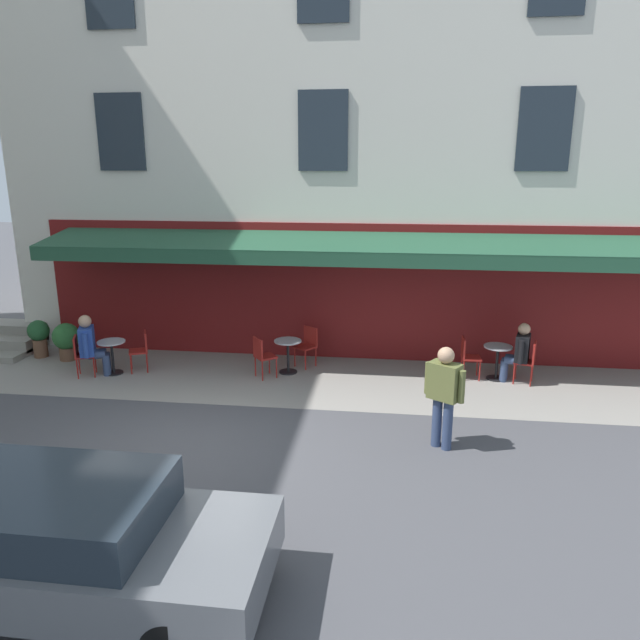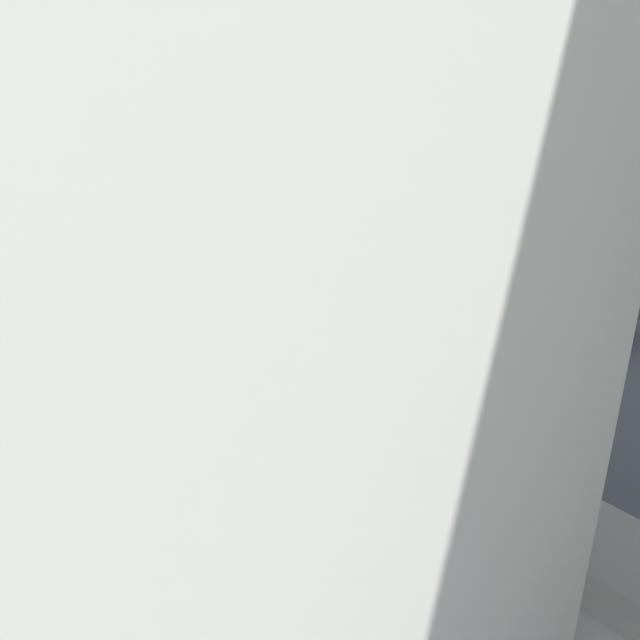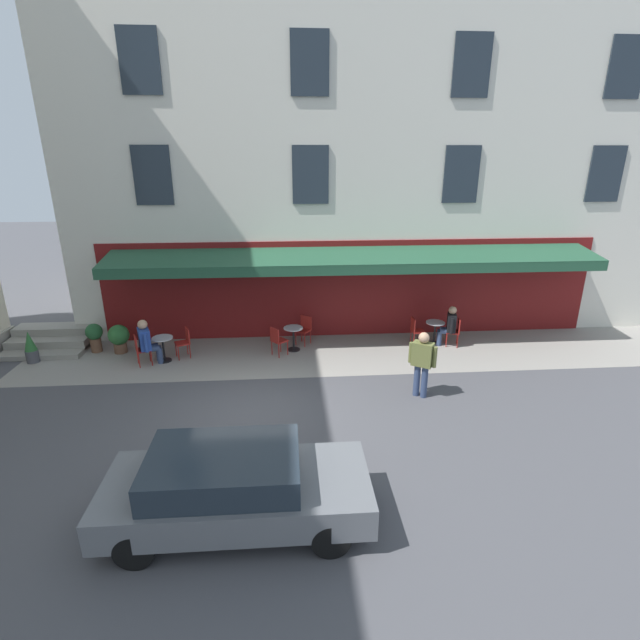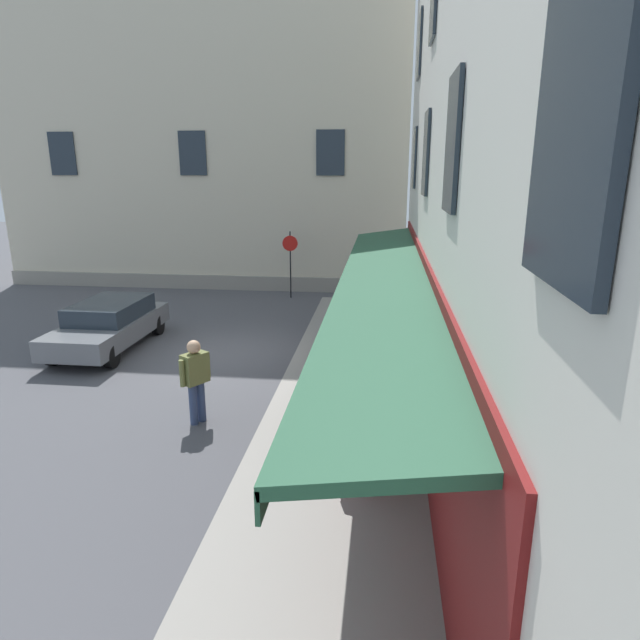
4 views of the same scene
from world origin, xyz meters
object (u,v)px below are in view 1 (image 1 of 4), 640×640
(seated_patron_in_blue, at_px, (91,344))
(parked_car_grey, at_px, (61,539))
(cafe_chair_red_near_door, at_px, (529,359))
(cafe_chair_red_corner_left, at_px, (262,354))
(cafe_table_mid_terrace, at_px, (288,352))
(cafe_chair_red_back_row, at_px, (142,347))
(cafe_table_near_entrance, at_px, (497,357))
(cafe_chair_red_kerbside, at_px, (81,352))
(potted_plant_entrance_right, at_px, (66,339))
(cafe_chair_red_by_window, at_px, (308,343))
(walking_pedestrian_in_olive, at_px, (444,390))
(seated_companion_in_black, at_px, (519,351))
(potted_plant_mid_terrace, at_px, (39,335))
(cafe_chair_red_under_awning, at_px, (467,354))
(cafe_table_streetside, at_px, (112,352))

(seated_patron_in_blue, height_order, parked_car_grey, seated_patron_in_blue)
(cafe_chair_red_near_door, distance_m, cafe_chair_red_corner_left, 5.64)
(cafe_table_mid_terrace, bearing_deg, cafe_chair_red_back_row, 5.16)
(cafe_table_near_entrance, height_order, cafe_chair_red_kerbside, cafe_chair_red_kerbside)
(cafe_table_near_entrance, relative_size, cafe_chair_red_kerbside, 0.82)
(cafe_chair_red_corner_left, bearing_deg, potted_plant_entrance_right, -7.23)
(potted_plant_entrance_right, relative_size, parked_car_grey, 0.21)
(cafe_chair_red_by_window, xyz_separation_m, cafe_chair_red_back_row, (3.62, 0.81, 0.00))
(walking_pedestrian_in_olive, bearing_deg, cafe_chair_red_by_window, -53.36)
(cafe_chair_red_back_row, height_order, seated_companion_in_black, seated_companion_in_black)
(cafe_chair_red_near_door, xyz_separation_m, seated_patron_in_blue, (9.35, 0.69, 0.18))
(walking_pedestrian_in_olive, relative_size, potted_plant_mid_terrace, 1.90)
(cafe_chair_red_corner_left, distance_m, parked_car_grey, 6.83)
(cafe_chair_red_back_row, bearing_deg, parked_car_grey, 107.25)
(cafe_chair_red_under_awning, xyz_separation_m, seated_companion_in_black, (-1.03, 0.10, 0.15))
(cafe_chair_red_corner_left, relative_size, cafe_chair_red_by_window, 1.00)
(cafe_table_near_entrance, xyz_separation_m, seated_companion_in_black, (-0.40, 0.12, 0.21))
(cafe_chair_red_back_row, xyz_separation_m, seated_patron_in_blue, (0.96, 0.42, 0.18))
(cafe_chair_red_under_awning, bearing_deg, seated_patron_in_blue, 5.98)
(cafe_table_mid_terrace, distance_m, cafe_chair_red_back_row, 3.27)
(cafe_table_near_entrance, relative_size, seated_companion_in_black, 0.57)
(cafe_table_near_entrance, relative_size, cafe_chair_red_back_row, 0.82)
(potted_plant_mid_terrace, distance_m, potted_plant_entrance_right, 0.77)
(cafe_table_mid_terrace, xyz_separation_m, potted_plant_entrance_right, (5.34, -0.22, 0.02))
(cafe_chair_red_near_door, relative_size, cafe_chair_red_back_row, 1.00)
(cafe_chair_red_corner_left, height_order, potted_plant_mid_terrace, cafe_chair_red_corner_left)
(cafe_chair_red_kerbside, distance_m, parked_car_grey, 7.21)
(potted_plant_entrance_right, bearing_deg, cafe_chair_red_near_door, 178.70)
(cafe_chair_red_near_door, height_order, cafe_chair_red_back_row, same)
(cafe_chair_red_corner_left, distance_m, walking_pedestrian_in_olive, 4.59)
(cafe_table_near_entrance, height_order, cafe_chair_red_by_window, cafe_chair_red_by_window)
(cafe_chair_red_corner_left, distance_m, cafe_chair_red_back_row, 2.76)
(walking_pedestrian_in_olive, distance_m, potted_plant_entrance_right, 9.14)
(cafe_chair_red_corner_left, xyz_separation_m, walking_pedestrian_in_olive, (-3.61, 2.79, 0.46))
(cafe_chair_red_back_row, bearing_deg, potted_plant_mid_terrace, -12.43)
(cafe_table_mid_terrace, relative_size, cafe_chair_red_corner_left, 0.82)
(cafe_chair_red_back_row, bearing_deg, cafe_chair_red_near_door, -178.15)
(cafe_table_mid_terrace, height_order, walking_pedestrian_in_olive, walking_pedestrian_in_olive)
(cafe_chair_red_near_door, bearing_deg, seated_patron_in_blue, 4.21)
(cafe_chair_red_corner_left, relative_size, seated_companion_in_black, 0.70)
(walking_pedestrian_in_olive, height_order, potted_plant_entrance_right, walking_pedestrian_in_olive)
(cafe_chair_red_back_row, xyz_separation_m, walking_pedestrian_in_olive, (-6.38, 2.90, 0.46))
(seated_companion_in_black, bearing_deg, cafe_chair_red_by_window, -5.95)
(cafe_chair_red_under_awning, height_order, parked_car_grey, parked_car_grey)
(cafe_table_mid_terrace, relative_size, parked_car_grey, 0.17)
(cafe_table_near_entrance, distance_m, cafe_chair_red_kerbside, 8.99)
(cafe_table_streetside, relative_size, parked_car_grey, 0.17)
(cafe_table_near_entrance, relative_size, parked_car_grey, 0.17)
(cafe_table_streetside, height_order, parked_car_grey, parked_car_grey)
(cafe_chair_red_under_awning, xyz_separation_m, walking_pedestrian_in_olive, (0.77, 3.33, 0.46))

